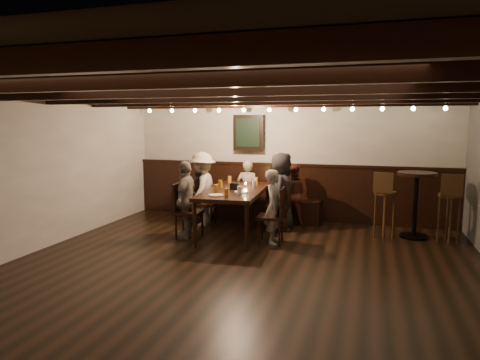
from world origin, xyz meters
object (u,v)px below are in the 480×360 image
(chair_left_near, at_px, (204,212))
(high_top_table, at_px, (416,195))
(person_bench_centre, at_px, (248,190))
(chair_right_far, at_px, (272,226))
(bar_stool_right, at_px, (449,217))
(person_right_far, at_px, (274,207))
(person_left_near, at_px, (202,189))
(person_bench_right, at_px, (292,194))
(dining_table, at_px, (235,193))
(person_left_far, at_px, (186,200))
(chair_right_near, at_px, (279,214))
(bar_stool_left, at_px, (384,214))
(chair_left_far, at_px, (188,221))
(person_bench_left, at_px, (202,190))
(person_right_near, at_px, (281,192))

(chair_left_near, bearing_deg, high_top_table, 89.47)
(person_bench_centre, height_order, high_top_table, person_bench_centre)
(chair_right_far, height_order, high_top_table, high_top_table)
(bar_stool_right, bearing_deg, person_right_far, -158.85)
(person_left_near, bearing_deg, person_bench_centre, 128.66)
(chair_right_far, height_order, person_bench_right, person_bench_right)
(dining_table, distance_m, person_left_far, 0.88)
(person_bench_centre, distance_m, person_left_far, 1.68)
(person_bench_right, distance_m, bar_stool_right, 2.72)
(chair_right_near, relative_size, bar_stool_left, 0.82)
(dining_table, distance_m, chair_left_far, 0.96)
(person_bench_right, distance_m, person_left_near, 1.71)
(high_top_table, bearing_deg, person_left_far, -162.89)
(chair_left_far, bearing_deg, chair_right_near, 122.01)
(dining_table, relative_size, person_bench_left, 1.81)
(person_right_far, distance_m, high_top_table, 2.46)
(person_bench_left, bearing_deg, person_bench_right, -180.00)
(person_left_near, distance_m, bar_stool_left, 3.30)
(person_bench_left, height_order, person_right_far, person_bench_left)
(chair_right_near, height_order, person_left_near, person_left_near)
(chair_left_far, distance_m, person_bench_right, 2.13)
(person_bench_left, distance_m, person_bench_centre, 0.91)
(chair_left_near, bearing_deg, chair_right_far, 57.95)
(bar_stool_left, bearing_deg, chair_right_far, -140.07)
(chair_left_far, bearing_deg, person_bench_left, -172.40)
(person_left_near, bearing_deg, high_top_table, 89.47)
(chair_left_near, height_order, chair_left_far, chair_left_far)
(chair_right_near, bearing_deg, person_bench_right, -21.84)
(person_left_near, bearing_deg, bar_stool_right, 86.95)
(chair_left_far, relative_size, person_left_far, 0.71)
(chair_right_far, bearing_deg, person_right_near, -1.96)
(person_left_near, distance_m, person_left_far, 0.90)
(chair_left_far, distance_m, chair_right_far, 1.44)
(high_top_table, bearing_deg, chair_left_near, -176.26)
(chair_right_far, bearing_deg, dining_table, 57.97)
(person_left_far, height_order, bar_stool_left, person_left_far)
(person_left_far, bearing_deg, chair_right_far, 90.00)
(bar_stool_right, bearing_deg, person_left_far, -163.52)
(person_bench_left, distance_m, bar_stool_right, 4.49)
(person_bench_right, xyz_separation_m, high_top_table, (2.18, -0.32, 0.15))
(person_bench_left, height_order, bar_stool_right, person_bench_left)
(person_right_near, distance_m, high_top_table, 2.30)
(chair_left_near, height_order, person_bench_centre, person_bench_centre)
(person_right_far, bearing_deg, person_right_near, 0.00)
(person_left_near, bearing_deg, chair_left_near, 90.00)
(chair_left_far, height_order, person_left_near, person_left_near)
(person_left_near, bearing_deg, person_bench_left, -161.57)
(chair_right_near, height_order, person_right_near, person_right_near)
(high_top_table, height_order, bar_stool_right, bar_stool_right)
(person_bench_centre, xyz_separation_m, bar_stool_left, (2.58, -0.61, -0.18))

